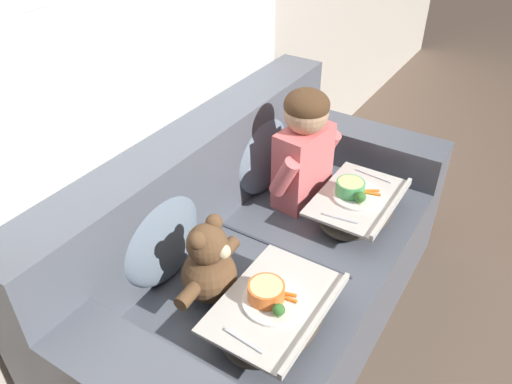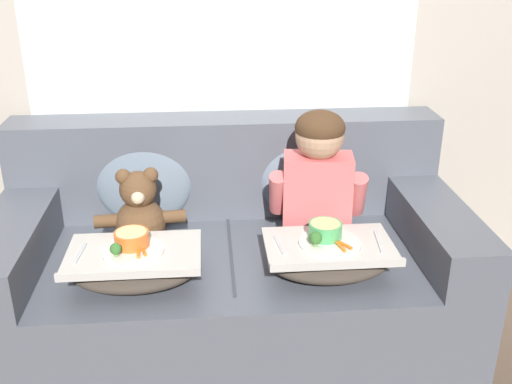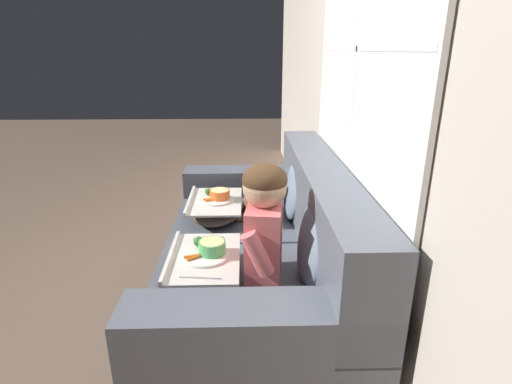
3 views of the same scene
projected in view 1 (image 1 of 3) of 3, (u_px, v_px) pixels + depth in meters
ground_plane at (269, 320)px, 2.31m from camera, size 14.00×14.00×0.00m
wall_back_with_window at (146, 14)px, 1.79m from camera, size 8.00×0.08×2.60m
couch at (258, 264)px, 2.15m from camera, size 1.84×0.94×0.90m
throw_pillow_behind_child at (259, 147)px, 2.28m from camera, size 0.43×0.21×0.45m
throw_pillow_behind_teddy at (157, 230)px, 1.80m from camera, size 0.42×0.20×0.43m
child_figure at (304, 143)px, 2.13m from camera, size 0.40×0.21×0.54m
teddy_bear at (210, 267)px, 1.74m from camera, size 0.36×0.25×0.33m
lap_tray_child at (356, 206)px, 2.15m from camera, size 0.47×0.32×0.19m
lap_tray_teddy at (274, 313)px, 1.67m from camera, size 0.47×0.32×0.18m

